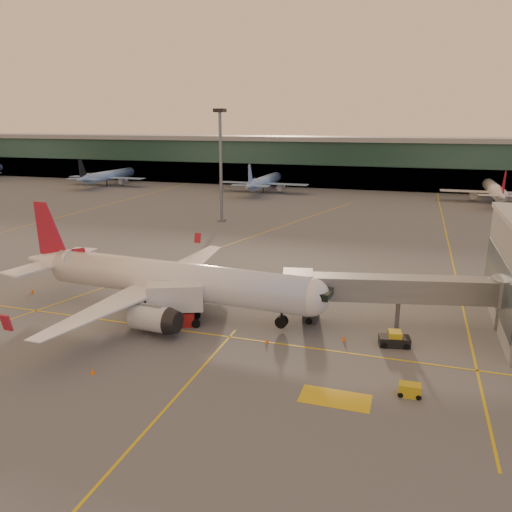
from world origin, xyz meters
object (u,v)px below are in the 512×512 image
(main_airplane, at_px, (165,280))
(gpu_cart, at_px, (410,390))
(catering_truck, at_px, (176,301))
(pushback_tug, at_px, (394,340))

(main_airplane, height_order, gpu_cart, main_airplane)
(catering_truck, distance_m, gpu_cart, 27.44)
(catering_truck, xyz_separation_m, gpu_cart, (26.08, -8.23, -2.23))
(gpu_cart, relative_size, pushback_tug, 0.57)
(main_airplane, xyz_separation_m, catering_truck, (3.03, -3.07, -1.34))
(catering_truck, relative_size, gpu_cart, 3.50)
(gpu_cart, xyz_separation_m, pushback_tug, (-1.74, 9.84, 0.12))
(pushback_tug, bearing_deg, gpu_cart, -90.82)
(main_airplane, xyz_separation_m, pushback_tug, (27.37, -1.46, -3.45))
(catering_truck, xyz_separation_m, pushback_tug, (24.34, 1.61, -2.11))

